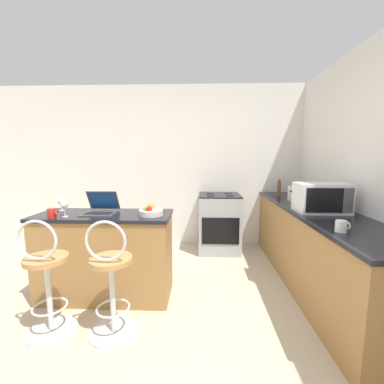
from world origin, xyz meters
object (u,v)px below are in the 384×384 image
storage_jar (301,188)px  mug_red (52,213)px  pepper_mill (279,188)px  fruit_bowl (151,212)px  bar_stool_near (46,281)px  wine_glass_tall (64,205)px  laptop (101,207)px  microwave (322,198)px  mug_white (341,226)px  bar_stool_far (111,282)px  stove_range (219,223)px  wine_glass_short (62,202)px  toaster (299,194)px

storage_jar → mug_red: (-2.90, -1.57, -0.06)m
pepper_mill → fruit_bowl: bearing=-141.2°
bar_stool_near → wine_glass_tall: 0.70m
laptop → microwave: microwave is taller
storage_jar → pepper_mill: (-0.35, -0.10, 0.02)m
storage_jar → mug_white: bearing=-102.0°
wine_glass_tall → bar_stool_near: bearing=-83.1°
bar_stool_far → stove_range: 2.21m
microwave → wine_glass_short: 2.75m
stove_range → mug_white: bearing=-67.5°
laptop → toaster: bearing=18.1°
laptop → microwave: 2.29m
microwave → fruit_bowl: (-1.75, -0.21, -0.12)m
stove_range → bar_stool_far: bearing=-116.9°
wine_glass_short → storage_jar: storage_jar is taller
microwave → stove_range: 1.67m
mug_white → fruit_bowl: 1.66m
bar_stool_near → fruit_bowl: fruit_bowl is taller
bar_stool_near → fruit_bowl: 1.04m
pepper_mill → wine_glass_tall: bearing=-149.9°
wine_glass_tall → storage_jar: bearing=28.5°
bar_stool_near → wine_glass_tall: bearing=96.9°
wine_glass_short → laptop: bearing=-11.1°
mug_white → wine_glass_short: wine_glass_short is taller
laptop → wine_glass_short: size_ratio=2.29×
bar_stool_near → wine_glass_short: bearing=108.1°
stove_range → storage_jar: storage_jar is taller
bar_stool_near → stove_range: bar_stool_near is taller
laptop → mug_white: bearing=-15.8°
laptop → storage_jar: laptop is taller
bar_stool_far → fruit_bowl: fruit_bowl is taller
bar_stool_near → bar_stool_far: (0.54, 0.00, 0.00)m
stove_range → wine_glass_short: bearing=-144.8°
toaster → wine_glass_short: size_ratio=2.04×
bar_stool_far → fruit_bowl: 0.75m
mug_red → wine_glass_tall: bearing=24.2°
bar_stool_far → mug_white: bearing=1.1°
storage_jar → fruit_bowl: size_ratio=0.85×
mug_white → wine_glass_tall: (-2.39, 0.41, 0.07)m
wine_glass_short → pepper_mill: (2.63, 1.14, 0.02)m
bar_stool_near → microwave: bearing=16.7°
laptop → toaster: (2.29, 0.75, 0.04)m
mug_white → wine_glass_short: (-2.58, 0.69, 0.05)m
wine_glass_short → pepper_mill: 2.87m
toaster → fruit_bowl: 1.95m
stove_range → wine_glass_tall: size_ratio=5.63×
storage_jar → pepper_mill: bearing=-163.9°
bar_stool_far → pepper_mill: bearing=45.0°
bar_stool_near → wine_glass_short: size_ratio=7.11×
toaster → fruit_bowl: (-1.75, -0.84, -0.06)m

